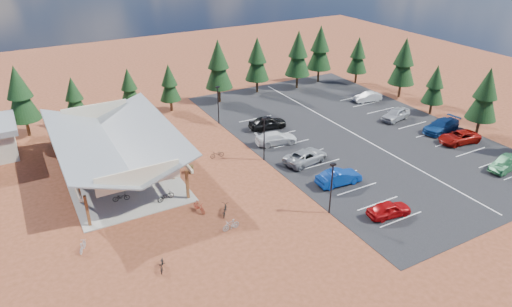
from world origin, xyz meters
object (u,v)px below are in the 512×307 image
object	(u,v)px
trash_bin_1	(180,164)
bike_12	(225,210)
bike_2	(89,169)
car_1	(339,177)
bike_16	(217,154)
bike_0	(121,197)
lamp_post_2	(218,102)
bike_9	(83,246)
car_2	(306,156)
bike_8	(162,264)
car_4	(268,123)
car_8	(396,114)
lamp_post_0	(331,185)
car_0	(389,209)
car_6	(459,137)
bike_5	(129,172)
trash_bin_0	(191,169)
car_7	(441,126)
bike_4	(166,196)
bike_1	(110,173)
bike_pavilion	(114,140)
car_3	(276,138)
bike_13	(231,225)
lamp_post_1	(264,136)
bike_6	(119,152)
bike_15	(165,150)
bike_3	(70,147)
car_9	(368,97)
bike_11	(199,207)
car_5	(506,164)

from	to	relation	value
trash_bin_1	bike_12	world-z (taller)	bike_12
bike_2	car_1	bearing A→B (deg)	-116.83
bike_16	bike_0	bearing A→B (deg)	-71.04
bike_0	lamp_post_2	bearing A→B (deg)	-40.81
bike_9	car_2	world-z (taller)	car_2
bike_8	car_4	world-z (taller)	car_4
bike_8	car_2	xyz separation A→B (m)	(19.58, 9.08, 0.33)
car_8	bike_16	bearing A→B (deg)	-104.55
bike_9	lamp_post_0	bearing A→B (deg)	-167.34
bike_0	car_1	distance (m)	21.49
car_0	car_6	distance (m)	19.86
bike_5	bike_9	bearing A→B (deg)	166.73
trash_bin_0	car_1	size ratio (longest dim) A/B	0.19
bike_5	car_7	distance (m)	38.54
bike_4	car_1	bearing A→B (deg)	-121.41
bike_1	lamp_post_2	bearing A→B (deg)	-68.33
bike_pavilion	trash_bin_1	distance (m)	7.35
bike_12	bike_16	world-z (taller)	bike_12
lamp_post_2	car_8	world-z (taller)	lamp_post_2
car_3	car_7	xyz separation A→B (m)	(20.19, -7.13, 0.07)
bike_13	car_1	xyz separation A→B (m)	(12.97, 1.58, 0.34)
car_3	car_4	xyz separation A→B (m)	(1.38, 4.41, 0.10)
lamp_post_1	bike_6	world-z (taller)	lamp_post_1
bike_15	car_6	size ratio (longest dim) A/B	0.34
bike_3	car_4	size ratio (longest dim) A/B	0.34
car_2	bike_13	bearing A→B (deg)	109.48
lamp_post_1	car_0	distance (m)	15.78
bike_1	bike_16	world-z (taller)	bike_1
bike_8	car_2	bearing A→B (deg)	45.31
bike_6	bike_9	bearing A→B (deg)	167.98
lamp_post_0	bike_pavilion	bearing A→B (deg)	131.42
lamp_post_2	car_9	size ratio (longest dim) A/B	1.23
bike_1	bike_6	size ratio (longest dim) A/B	0.94
bike_9	bike_15	world-z (taller)	bike_15
bike_pavilion	lamp_post_1	size ratio (longest dim) A/B	3.77
bike_11	car_3	distance (m)	16.39
lamp_post_0	lamp_post_1	size ratio (longest dim) A/B	1.00
car_4	car_9	world-z (taller)	car_4
car_0	car_3	world-z (taller)	car_3
bike_16	car_3	size ratio (longest dim) A/B	0.33
trash_bin_0	bike_0	size ratio (longest dim) A/B	0.57
bike_3	car_2	distance (m)	27.26
trash_bin_0	car_9	distance (m)	32.07
car_6	lamp_post_2	bearing A→B (deg)	-122.52
bike_6	bike_12	xyz separation A→B (m)	(5.52, -16.33, -0.08)
bike_11	car_5	xyz separation A→B (m)	(31.88, -8.64, 0.25)
bike_9	car_9	size ratio (longest dim) A/B	0.35
lamp_post_2	car_7	xyz separation A→B (m)	(23.57, -16.19, -2.14)
bike_9	car_0	size ratio (longest dim) A/B	0.36
lamp_post_0	car_6	size ratio (longest dim) A/B	1.00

